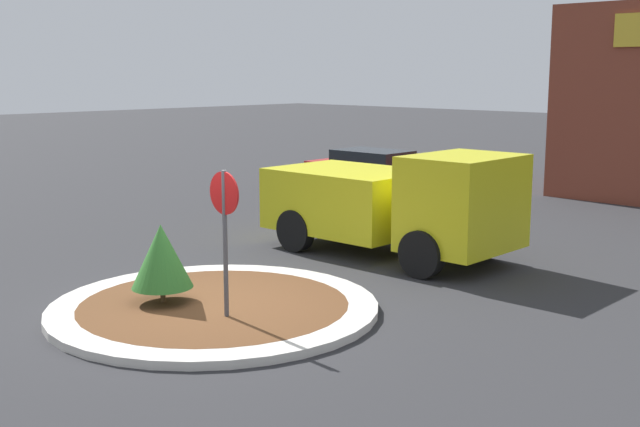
# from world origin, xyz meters

# --- Properties ---
(ground_plane) EXTENTS (120.00, 120.00, 0.00)m
(ground_plane) POSITION_xyz_m (0.00, 0.00, 0.00)
(ground_plane) COLOR #2D2D30
(traffic_island) EXTENTS (5.15, 5.15, 0.13)m
(traffic_island) POSITION_xyz_m (0.00, 0.00, 0.06)
(traffic_island) COLOR beige
(traffic_island) RESTS_ON ground_plane
(stop_sign) EXTENTS (0.63, 0.07, 2.31)m
(stop_sign) POSITION_xyz_m (0.66, -0.28, 1.58)
(stop_sign) COLOR #4C4C51
(stop_sign) RESTS_ON ground_plane
(island_shrub) EXTENTS (0.97, 0.97, 1.25)m
(island_shrub) POSITION_xyz_m (-0.64, -0.52, 0.87)
(island_shrub) COLOR brown
(island_shrub) RESTS_ON traffic_island
(utility_truck) EXTENTS (5.26, 2.47, 2.18)m
(utility_truck) POSITION_xyz_m (-0.46, 4.95, 1.11)
(utility_truck) COLOR gold
(utility_truck) RESTS_ON ground_plane
(parked_sedan_red) EXTENTS (4.80, 1.89, 1.30)m
(parked_sedan_red) POSITION_xyz_m (-6.44, 11.49, 0.69)
(parked_sedan_red) COLOR #B21919
(parked_sedan_red) RESTS_ON ground_plane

